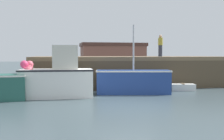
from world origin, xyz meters
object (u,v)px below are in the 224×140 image
object	(u,v)px
rowboat	(183,87)
fishing_boat_near_right	(57,78)
dockworker	(160,46)
fishing_boat_mid	(133,81)

from	to	relation	value
rowboat	fishing_boat_near_right	bearing A→B (deg)	-171.83
rowboat	dockworker	bearing A→B (deg)	90.50
fishing_boat_mid	fishing_boat_near_right	bearing A→B (deg)	-174.37
dockworker	fishing_boat_near_right	bearing A→B (deg)	-147.88
fishing_boat_near_right	dockworker	size ratio (longest dim) A/B	2.36
fishing_boat_mid	dockworker	xyz separation A→B (m)	(3.34, 4.34, 2.18)
dockworker	fishing_boat_mid	bearing A→B (deg)	-127.57
dockworker	rowboat	bearing A→B (deg)	-89.50
fishing_boat_mid	rowboat	bearing A→B (deg)	11.32
fishing_boat_near_right	rowboat	bearing A→B (deg)	8.17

